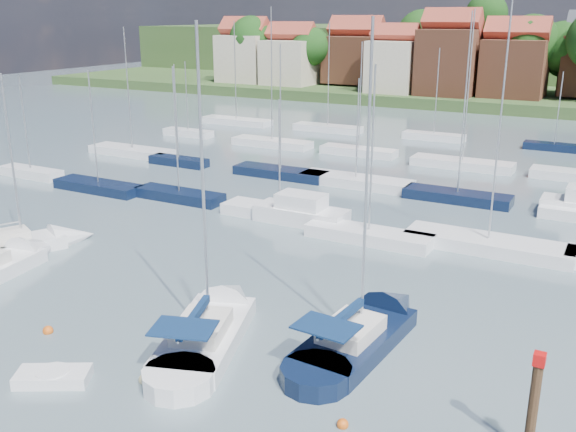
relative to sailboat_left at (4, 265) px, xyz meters
The scene contains 13 objects.
ground 40.65m from the sailboat_left, 65.36° to the left, with size 260.00×260.00×0.00m, color #4B5D66.
sailboat_left is the anchor object (origin of this frame).
sailboat_centre 15.76m from the sailboat_left, ahead, with size 6.65×12.16×16.00m.
sailboat_navy 22.84m from the sailboat_left, ahead, with size 3.92×11.85×16.15m.
sailboat_far 3.68m from the sailboat_left, 114.05° to the left, with size 6.30×9.50×12.50m.
tender 14.47m from the sailboat_left, 30.95° to the right, with size 3.35×2.74×0.66m.
timber_piling 31.01m from the sailboat_left, ahead, with size 0.40×0.40×6.35m.
buoy_c 9.76m from the sailboat_left, 26.86° to the right, with size 0.51×0.51×0.51m, color #D85914.
buoy_d 16.74m from the sailboat_left, 19.41° to the right, with size 0.52×0.52×0.52m, color beige.
buoy_e 20.29m from the sailboat_left, ahead, with size 0.43×0.43×0.43m, color #D85914.
buoy_f 24.85m from the sailboat_left, 10.22° to the right, with size 0.46×0.46×0.46m, color #D85914.
marina_field 37.23m from the sailboat_left, 59.56° to the left, with size 79.62×41.41×15.93m.
far_shore_town 131.10m from the sailboat_left, 81.58° to the left, with size 212.46×90.00×22.27m.
Camera 1 is at (15.58, -20.58, 14.92)m, focal length 40.00 mm.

